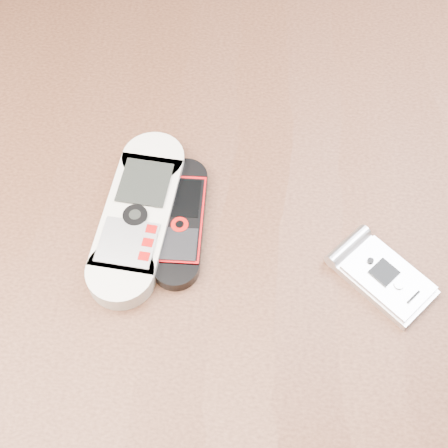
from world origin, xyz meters
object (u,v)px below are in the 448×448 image
nokia_white (138,215)px  motorola_razr (385,277)px  nokia_black_red (181,221)px  table (219,281)px

nokia_white → motorola_razr: size_ratio=1.96×
nokia_black_red → table: bearing=-4.8°
table → motorola_razr: motorola_razr is taller
nokia_white → nokia_black_red: size_ratio=1.34×
nokia_white → motorola_razr: nokia_white is taller
table → nokia_black_red: bearing=176.1°
table → nokia_black_red: size_ratio=8.86×
nokia_white → nokia_black_red: bearing=3.1°
nokia_white → table: bearing=2.4°
table → nokia_white: nokia_white is taller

